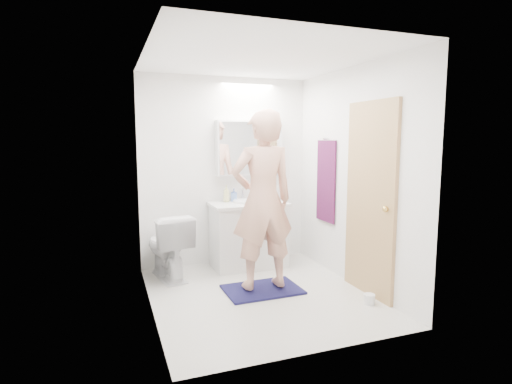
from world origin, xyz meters
name	(u,v)px	position (x,y,z in m)	size (l,w,h in m)	color
floor	(260,294)	(0.00, 0.00, 0.00)	(2.50, 2.50, 0.00)	silver
ceiling	(260,58)	(0.00, 0.00, 2.40)	(2.50, 2.50, 0.00)	white
wall_back	(226,171)	(0.00, 1.25, 1.20)	(2.50, 2.50, 0.00)	white
wall_front	(321,197)	(0.00, -1.25, 1.20)	(2.50, 2.50, 0.00)	white
wall_left	(148,185)	(-1.10, 0.00, 1.20)	(2.50, 2.50, 0.00)	white
wall_right	(353,177)	(1.10, 0.00, 1.20)	(2.50, 2.50, 0.00)	white
vanity_cabinet	(248,236)	(0.21, 0.96, 0.39)	(0.90, 0.55, 0.78)	silver
countertop	(248,204)	(0.21, 0.96, 0.80)	(0.95, 0.58, 0.04)	white
sink_basin	(247,201)	(0.21, 0.99, 0.84)	(0.36, 0.36, 0.03)	white
faucet	(243,194)	(0.21, 1.19, 0.90)	(0.02, 0.02, 0.16)	silver
medicine_cabinet	(249,148)	(0.30, 1.18, 1.50)	(0.88, 0.14, 0.70)	white
mirror_panel	(251,148)	(0.30, 1.10, 1.50)	(0.84, 0.01, 0.66)	silver
toilet	(168,246)	(-0.82, 0.85, 0.39)	(0.43, 0.76, 0.77)	white
bath_rug	(262,289)	(0.06, 0.09, 0.01)	(0.80, 0.55, 0.02)	#13133C
person	(263,200)	(0.06, 0.09, 0.98)	(0.68, 0.45, 1.87)	tan
door	(370,199)	(1.08, -0.35, 1.00)	(0.04, 0.80, 2.00)	tan
door_knob	(385,209)	(1.04, -0.65, 0.95)	(0.06, 0.06, 0.06)	gold
towel	(326,181)	(1.08, 0.55, 1.10)	(0.02, 0.42, 1.00)	black
towel_hook	(326,139)	(1.07, 0.55, 1.62)	(0.02, 0.02, 0.07)	silver
soap_bottle_a	(226,194)	(-0.03, 1.11, 0.93)	(0.08, 0.08, 0.21)	#C0C17D
soap_bottle_b	(234,195)	(0.08, 1.15, 0.90)	(0.08, 0.08, 0.17)	#597ABF
toothbrush_cup	(263,196)	(0.47, 1.12, 0.87)	(0.11, 0.11, 0.10)	#4155C5
toilet_paper_roll	(369,299)	(0.92, -0.61, 0.05)	(0.11, 0.11, 0.10)	silver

